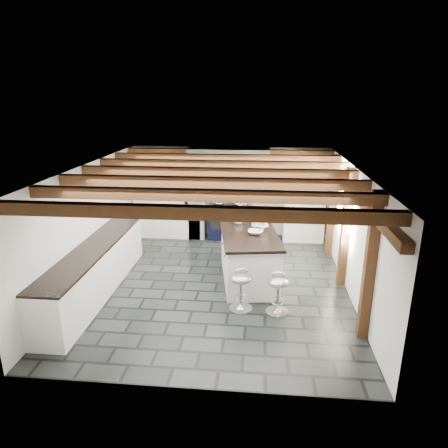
# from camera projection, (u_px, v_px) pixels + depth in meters

# --- Properties ---
(ground) EXTENTS (6.00, 6.00, 0.00)m
(ground) POSITION_uv_depth(u_px,v_px,m) (217.00, 283.00, 7.89)
(ground) COLOR black
(ground) RESTS_ON ground
(room_shell) EXTENTS (6.00, 6.03, 6.00)m
(room_shell) POSITION_uv_depth(u_px,v_px,m) (197.00, 211.00, 8.96)
(room_shell) COLOR silver
(room_shell) RESTS_ON ground
(range_cooker) EXTENTS (1.00, 0.63, 0.99)m
(range_cooker) POSITION_uv_depth(u_px,v_px,m) (228.00, 220.00, 10.29)
(range_cooker) COLOR black
(range_cooker) RESTS_ON ground
(kitchen_island) EXTENTS (1.35, 2.16, 1.34)m
(kitchen_island) POSITION_uv_depth(u_px,v_px,m) (249.00, 255.00, 7.91)
(kitchen_island) COLOR white
(kitchen_island) RESTS_ON ground
(bar_stool_near) EXTENTS (0.39, 0.39, 0.73)m
(bar_stool_near) POSITION_uv_depth(u_px,v_px,m) (278.00, 288.00, 6.69)
(bar_stool_near) COLOR silver
(bar_stool_near) RESTS_ON ground
(bar_stool_far) EXTENTS (0.48, 0.48, 0.75)m
(bar_stool_far) POSITION_uv_depth(u_px,v_px,m) (241.00, 285.00, 6.79)
(bar_stool_far) COLOR silver
(bar_stool_far) RESTS_ON ground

